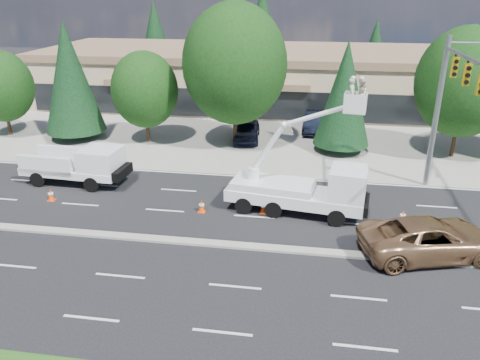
% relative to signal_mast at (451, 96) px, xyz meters
% --- Properties ---
extents(ground, '(140.00, 140.00, 0.00)m').
position_rel_signal_mast_xyz_m(ground, '(-10.03, -7.04, -6.06)').
color(ground, black).
rests_on(ground, ground).
extents(concrete_apron, '(140.00, 22.00, 0.01)m').
position_rel_signal_mast_xyz_m(concrete_apron, '(-10.03, 12.96, -6.05)').
color(concrete_apron, gray).
rests_on(concrete_apron, ground).
extents(road_median, '(120.00, 0.55, 0.12)m').
position_rel_signal_mast_xyz_m(road_median, '(-10.03, -7.04, -6.00)').
color(road_median, gray).
rests_on(road_median, ground).
extents(strip_mall, '(50.40, 15.40, 5.50)m').
position_rel_signal_mast_xyz_m(strip_mall, '(-10.03, 22.93, -3.23)').
color(strip_mall, tan).
rests_on(strip_mall, ground).
extents(tree_front_a, '(4.97, 4.97, 6.90)m').
position_rel_signal_mast_xyz_m(tree_front_a, '(-32.03, 7.96, -2.02)').
color(tree_front_a, '#332114').
rests_on(tree_front_a, ground).
extents(tree_front_b, '(4.67, 4.67, 9.21)m').
position_rel_signal_mast_xyz_m(tree_front_b, '(-26.03, 7.96, -1.11)').
color(tree_front_b, '#332114').
rests_on(tree_front_b, ground).
extents(tree_front_c, '(5.11, 5.11, 7.08)m').
position_rel_signal_mast_xyz_m(tree_front_c, '(-20.03, 7.96, -1.91)').
color(tree_front_c, '#332114').
rests_on(tree_front_c, ground).
extents(tree_front_d, '(7.66, 7.66, 10.63)m').
position_rel_signal_mast_xyz_m(tree_front_d, '(-13.03, 7.96, 0.17)').
color(tree_front_d, '#332114').
rests_on(tree_front_d, ground).
extents(tree_front_e, '(4.11, 4.11, 8.09)m').
position_rel_signal_mast_xyz_m(tree_front_e, '(-5.03, 7.96, -1.71)').
color(tree_front_e, '#332114').
rests_on(tree_front_e, ground).
extents(tree_front_f, '(6.63, 6.63, 9.20)m').
position_rel_signal_mast_xyz_m(tree_front_f, '(2.97, 7.96, -0.67)').
color(tree_front_f, '#332114').
rests_on(tree_front_f, ground).
extents(tree_back_a, '(5.01, 5.01, 9.88)m').
position_rel_signal_mast_xyz_m(tree_back_a, '(-28.03, 34.96, -0.76)').
color(tree_back_a, '#332114').
rests_on(tree_back_a, ground).
extents(tree_back_b, '(5.94, 5.94, 11.71)m').
position_rel_signal_mast_xyz_m(tree_back_b, '(-14.03, 34.96, 0.23)').
color(tree_back_b, '#332114').
rests_on(tree_back_b, ground).
extents(tree_back_c, '(4.00, 4.00, 7.89)m').
position_rel_signal_mast_xyz_m(tree_back_c, '(-0.03, 34.96, -1.83)').
color(tree_back_c, '#332114').
rests_on(tree_back_c, ground).
extents(tree_back_d, '(4.40, 4.40, 8.68)m').
position_rel_signal_mast_xyz_m(tree_back_d, '(11.97, 34.96, -1.40)').
color(tree_back_d, '#332114').
rests_on(tree_back_d, ground).
extents(signal_mast, '(2.76, 10.16, 9.00)m').
position_rel_signal_mast_xyz_m(signal_mast, '(0.00, 0.00, 0.00)').
color(signal_mast, gray).
rests_on(signal_mast, ground).
extents(utility_pickup, '(6.37, 2.78, 2.39)m').
position_rel_signal_mast_xyz_m(utility_pickup, '(-21.37, -0.87, -5.07)').
color(utility_pickup, white).
rests_on(utility_pickup, ground).
extents(bucket_truck, '(8.09, 3.26, 7.55)m').
position_rel_signal_mast_xyz_m(bucket_truck, '(-7.19, -2.96, -4.38)').
color(bucket_truck, white).
rests_on(bucket_truck, ground).
extents(traffic_cone_a, '(0.40, 0.40, 0.70)m').
position_rel_signal_mast_xyz_m(traffic_cone_a, '(-21.93, -3.56, -5.72)').
color(traffic_cone_a, '#FF4508').
rests_on(traffic_cone_a, ground).
extents(traffic_cone_b, '(0.40, 0.40, 0.70)m').
position_rel_signal_mast_xyz_m(traffic_cone_b, '(-12.97, -3.67, -5.72)').
color(traffic_cone_b, '#FF4508').
rests_on(traffic_cone_b, ground).
extents(traffic_cone_c, '(0.40, 0.40, 0.70)m').
position_rel_signal_mast_xyz_m(traffic_cone_c, '(-9.60, -3.27, -5.72)').
color(traffic_cone_c, '#FF4508').
rests_on(traffic_cone_c, ground).
extents(traffic_cone_d, '(0.40, 0.40, 0.70)m').
position_rel_signal_mast_xyz_m(traffic_cone_d, '(-2.27, -3.30, -5.72)').
color(traffic_cone_d, '#FF4508').
rests_on(traffic_cone_d, ground).
extents(minivan, '(6.95, 4.57, 1.78)m').
position_rel_signal_mast_xyz_m(minivan, '(-1.63, -6.44, -5.17)').
color(minivan, '#966C48').
rests_on(minivan, ground).
extents(parked_car_west, '(2.36, 5.05, 1.67)m').
position_rel_signal_mast_xyz_m(parked_car_west, '(-12.33, 9.57, -5.22)').
color(parked_car_west, black).
rests_on(parked_car_west, ground).
extents(parked_car_east, '(2.11, 5.06, 1.63)m').
position_rel_signal_mast_xyz_m(parked_car_east, '(-6.95, 12.91, -5.24)').
color(parked_car_east, black).
rests_on(parked_car_east, ground).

